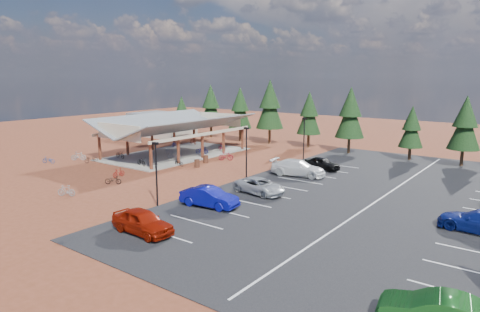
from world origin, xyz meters
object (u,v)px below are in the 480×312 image
bike_11 (119,173)px  car_4 (322,163)px  bike_2 (175,144)px  bike_7 (222,147)px  car_1 (209,197)px  lamp_post_0 (156,170)px  lamp_post_1 (246,149)px  car_0 (142,221)px  bike_10 (48,160)px  bike_16 (179,163)px  trash_bin_0 (197,163)px  bike_13 (66,191)px  car_2 (260,186)px  bike_12 (113,180)px  bike_15 (226,156)px  bike_0 (120,154)px  bike_3 (193,141)px  bike_6 (202,150)px  bike_1 (169,150)px  lamp_post_2 (304,135)px  bike_pavilion (176,125)px  bike_4 (141,162)px  bike_9 (78,156)px  bike_8 (91,159)px  car_5 (438,312)px  trash_bin_1 (206,159)px

bike_11 → car_4: size_ratio=0.38×
bike_11 → bike_2: bearing=113.1°
bike_7 → car_1: 24.97m
lamp_post_0 → bike_7: 25.18m
lamp_post_1 → bike_11: size_ratio=3.42×
lamp_post_1 → car_0: (3.74, -16.70, -2.14)m
bike_10 → bike_16: 15.70m
bike_2 → bike_10: bearing=175.0°
trash_bin_0 → bike_13: 15.44m
trash_bin_0 → bike_2: 13.60m
bike_2 → bike_7: bearing=-65.4°
lamp_post_0 → car_2: lamp_post_0 is taller
car_2 → car_4: 12.11m
bike_10 → car_0: (26.67, -8.54, 0.43)m
car_0 → car_2: bearing=-1.8°
bike_12 → car_0: car_0 is taller
bike_13 → car_0: car_0 is taller
bike_15 → bike_16: 6.19m
bike_0 → bike_3: size_ratio=1.14×
bike_0 → bike_6: bearing=-27.2°
bike_1 → lamp_post_2: bearing=-54.2°
bike_pavilion → car_0: bike_pavilion is taller
lamp_post_2 → bike_4: 19.66m
bike_1 → bike_6: 4.36m
bike_9 → car_2: size_ratio=0.36×
bike_2 → bike_11: 17.80m
lamp_post_0 → bike_8: 20.76m
bike_1 → bike_15: (8.45, 1.44, -0.01)m
bike_2 → bike_13: 25.24m
car_0 → bike_3: bearing=39.4°
lamp_post_2 → bike_6: 13.47m
lamp_post_2 → bike_16: 15.54m
bike_0 → bike_13: bike_0 is taller
bike_1 → car_5: (37.42, -21.06, 0.26)m
lamp_post_2 → bike_7: size_ratio=3.17×
bike_pavilion → bike_1: bearing=-136.5°
bike_4 → car_5: car_5 is taller
bike_2 → bike_13: bike_2 is taller
trash_bin_0 → bike_10: (-15.55, -8.85, -0.04)m
car_0 → car_2: (0.74, 12.51, -0.13)m
trash_bin_0 → bike_1: 9.10m
bike_1 → bike_11: bike_1 is taller
bike_3 → car_1: size_ratio=0.34×
bike_0 → bike_10: 8.18m
bike_7 → bike_6: bearing=-179.2°
bike_12 → bike_0: bearing=16.6°
bike_16 → trash_bin_1: bearing=167.7°
bike_16 → trash_bin_0: bearing=117.4°
bike_12 → bike_1: bearing=-5.9°
bike_2 → car_5: car_5 is taller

